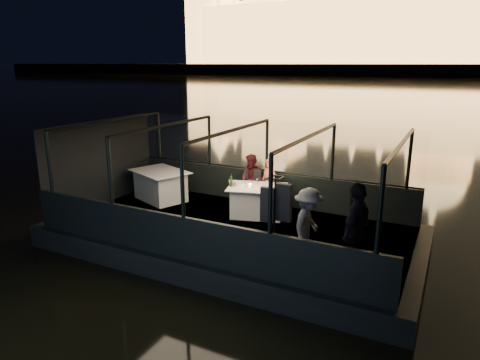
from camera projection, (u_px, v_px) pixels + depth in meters
The scene contains 29 objects.
river_water at pixel (434, 87), 79.11m from camera, with size 500.00×500.00×0.00m, color black.
boat_hull at pixel (233, 246), 10.31m from camera, with size 8.60×4.40×1.00m, color black.
boat_deck at pixel (232, 227), 10.18m from camera, with size 8.00×4.00×0.04m, color black.
gunwale_port at pixel (266, 187), 11.78m from camera, with size 8.00×0.08×0.90m, color black.
gunwale_starboard at pixel (184, 238), 8.34m from camera, with size 8.00×0.08×0.90m, color black.
cabin_glass_port at pixel (267, 146), 11.48m from camera, with size 8.00×0.02×1.40m, color #99B2B2, non-canonical shape.
cabin_glass_starboard at pixel (182, 182), 8.04m from camera, with size 8.00×0.02×1.40m, color #99B2B2, non-canonical shape.
cabin_roof_glass at pixel (232, 130), 9.57m from camera, with size 8.00×4.00×0.02m, color #99B2B2, non-canonical shape.
end_wall_fore at pixel (102, 162), 11.62m from camera, with size 0.02×4.00×2.30m, color black, non-canonical shape.
end_wall_aft at pixel (418, 205), 8.13m from camera, with size 0.02×4.00×2.30m, color black, non-canonical shape.
canopy_ribs at pixel (232, 180), 9.87m from camera, with size 8.00×4.00×2.30m, color black, non-canonical shape.
embankment at pixel (452, 71), 190.65m from camera, with size 400.00×140.00×6.00m, color #423D33.
dining_table_central at pixel (257, 201), 10.81m from camera, with size 1.45×1.05×0.77m, color white.
dining_table_aft at pixel (161, 187), 12.08m from camera, with size 1.59×1.15×0.85m, color silver.
chair_port_left at pixel (250, 191), 11.46m from camera, with size 0.46×0.46×0.99m, color black.
chair_port_right at pixel (268, 194), 11.14m from camera, with size 0.38×0.38×0.81m, color black.
coat_stand at pixel (275, 218), 8.17m from camera, with size 0.49×0.39×1.75m, color black, non-canonical shape.
person_woman_coral at pixel (269, 181), 11.33m from camera, with size 0.48×0.32×1.34m, color #E37352.
person_man_maroon at pixel (252, 178), 11.54m from camera, with size 0.67×0.52×1.40m, color #441318.
passenger_stripe at pixel (308, 221), 8.13m from camera, with size 0.98×0.55×1.51m, color silver.
passenger_dark at pixel (356, 233), 7.55m from camera, with size 1.05×0.44×1.79m, color black.
wine_bottle at pixel (231, 181), 10.70m from camera, with size 0.07×0.07×0.31m, color #153A15.
bread_basket at pixel (233, 184), 10.79m from camera, with size 0.19×0.19×0.08m, color brown.
amber_candle at pixel (250, 186), 10.65m from camera, with size 0.06×0.06×0.09m, color #FF893F.
plate_near at pixel (259, 192), 10.24m from camera, with size 0.27×0.27×0.02m, color silver.
plate_far at pixel (240, 184), 10.90m from camera, with size 0.24×0.24×0.01m, color white.
wine_glass_white at pixel (229, 184), 10.64m from camera, with size 0.06×0.06×0.19m, color white, non-canonical shape.
wine_glass_red at pixel (257, 183), 10.70m from camera, with size 0.07×0.07×0.20m, color silver, non-canonical shape.
wine_glass_empty at pixel (245, 186), 10.45m from camera, with size 0.07×0.07×0.21m, color white, non-canonical shape.
Camera 1 is at (4.47, -8.41, 4.25)m, focal length 32.00 mm.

